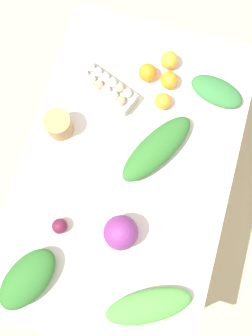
{
  "coord_description": "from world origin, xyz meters",
  "views": [
    {
      "loc": [
        -0.35,
        -0.1,
        2.32
      ],
      "look_at": [
        0.0,
        0.0,
        0.78
      ],
      "focal_mm": 40.0,
      "sensor_mm": 36.0,
      "label": 1
    }
  ],
  "objects_px": {
    "greens_bunch_beet_tops": "(217,91)",
    "orange_3": "(147,73)",
    "orange_2": "(169,60)",
    "greens_bunch_scallion": "(28,279)",
    "egg_carton": "(106,87)",
    "orange_0": "(163,101)",
    "paper_bag": "(59,125)",
    "cabbage_purple": "(121,233)",
    "greens_bunch_chard": "(157,149)",
    "greens_bunch_dandelion": "(149,306)",
    "beet_root": "(60,226)",
    "orange_1": "(169,80)"
  },
  "relations": [
    {
      "from": "egg_carton",
      "to": "greens_bunch_dandelion",
      "type": "relative_size",
      "value": 0.88
    },
    {
      "from": "paper_bag",
      "to": "greens_bunch_beet_tops",
      "type": "bearing_deg",
      "value": -60.63
    },
    {
      "from": "cabbage_purple",
      "to": "greens_bunch_chard",
      "type": "distance_m",
      "value": 0.39
    },
    {
      "from": "beet_root",
      "to": "orange_0",
      "type": "height_order",
      "value": "orange_0"
    },
    {
      "from": "greens_bunch_beet_tops",
      "to": "beet_root",
      "type": "height_order",
      "value": "beet_root"
    },
    {
      "from": "paper_bag",
      "to": "greens_bunch_beet_tops",
      "type": "xyz_separation_m",
      "value": [
        0.35,
        -0.62,
        -0.02
      ]
    },
    {
      "from": "greens_bunch_scallion",
      "to": "greens_bunch_chard",
      "type": "bearing_deg",
      "value": -28.16
    },
    {
      "from": "greens_bunch_chard",
      "to": "orange_2",
      "type": "distance_m",
      "value": 0.42
    },
    {
      "from": "cabbage_purple",
      "to": "greens_bunch_dandelion",
      "type": "distance_m",
      "value": 0.3
    },
    {
      "from": "egg_carton",
      "to": "cabbage_purple",
      "type": "bearing_deg",
      "value": -46.37
    },
    {
      "from": "cabbage_purple",
      "to": "beet_root",
      "type": "height_order",
      "value": "cabbage_purple"
    },
    {
      "from": "orange_3",
      "to": "egg_carton",
      "type": "bearing_deg",
      "value": 126.49
    },
    {
      "from": "cabbage_purple",
      "to": "greens_bunch_dandelion",
      "type": "bearing_deg",
      "value": -142.9
    },
    {
      "from": "greens_bunch_dandelion",
      "to": "orange_3",
      "type": "height_order",
      "value": "orange_3"
    },
    {
      "from": "greens_bunch_scallion",
      "to": "orange_0",
      "type": "bearing_deg",
      "value": -20.12
    },
    {
      "from": "egg_carton",
      "to": "beet_root",
      "type": "xyz_separation_m",
      "value": [
        -0.64,
        0.01,
        -0.01
      ]
    },
    {
      "from": "paper_bag",
      "to": "greens_bunch_dandelion",
      "type": "relative_size",
      "value": 0.33
    },
    {
      "from": "greens_bunch_beet_tops",
      "to": "orange_0",
      "type": "height_order",
      "value": "orange_0"
    },
    {
      "from": "greens_bunch_dandelion",
      "to": "greens_bunch_scallion",
      "type": "bearing_deg",
      "value": 93.65
    },
    {
      "from": "paper_bag",
      "to": "beet_root",
      "type": "height_order",
      "value": "paper_bag"
    },
    {
      "from": "cabbage_purple",
      "to": "greens_bunch_beet_tops",
      "type": "xyz_separation_m",
      "value": [
        0.71,
        -0.24,
        -0.04
      ]
    },
    {
      "from": "greens_bunch_chard",
      "to": "beet_root",
      "type": "bearing_deg",
      "value": 145.01
    },
    {
      "from": "greens_bunch_scallion",
      "to": "orange_1",
      "type": "bearing_deg",
      "value": -18.25
    },
    {
      "from": "orange_0",
      "to": "cabbage_purple",
      "type": "bearing_deg",
      "value": 178.32
    },
    {
      "from": "cabbage_purple",
      "to": "orange_3",
      "type": "bearing_deg",
      "value": 6.63
    },
    {
      "from": "greens_bunch_beet_tops",
      "to": "greens_bunch_chard",
      "type": "bearing_deg",
      "value": 150.42
    },
    {
      "from": "paper_bag",
      "to": "greens_bunch_beet_tops",
      "type": "height_order",
      "value": "paper_bag"
    },
    {
      "from": "greens_bunch_beet_tops",
      "to": "orange_3",
      "type": "bearing_deg",
      "value": 90.16
    },
    {
      "from": "beet_root",
      "to": "orange_0",
      "type": "relative_size",
      "value": 0.86
    },
    {
      "from": "orange_0",
      "to": "greens_bunch_beet_tops",
      "type": "bearing_deg",
      "value": -62.53
    },
    {
      "from": "cabbage_purple",
      "to": "egg_carton",
      "type": "bearing_deg",
      "value": 22.05
    },
    {
      "from": "beet_root",
      "to": "greens_bunch_dandelion",
      "type": "bearing_deg",
      "value": -114.77
    },
    {
      "from": "greens_bunch_chard",
      "to": "orange_2",
      "type": "bearing_deg",
      "value": 7.02
    },
    {
      "from": "greens_bunch_beet_tops",
      "to": "greens_bunch_scallion",
      "type": "relative_size",
      "value": 0.89
    },
    {
      "from": "greens_bunch_beet_tops",
      "to": "orange_3",
      "type": "height_order",
      "value": "orange_3"
    },
    {
      "from": "orange_0",
      "to": "egg_carton",
      "type": "bearing_deg",
      "value": 90.97
    },
    {
      "from": "cabbage_purple",
      "to": "orange_2",
      "type": "height_order",
      "value": "cabbage_purple"
    },
    {
      "from": "egg_carton",
      "to": "orange_2",
      "type": "height_order",
      "value": "egg_carton"
    },
    {
      "from": "greens_bunch_beet_tops",
      "to": "beet_root",
      "type": "distance_m",
      "value": 0.9
    },
    {
      "from": "cabbage_purple",
      "to": "orange_3",
      "type": "xyz_separation_m",
      "value": [
        0.71,
        0.08,
        -0.03
      ]
    },
    {
      "from": "orange_1",
      "to": "cabbage_purple",
      "type": "bearing_deg",
      "value": 178.38
    },
    {
      "from": "greens_bunch_scallion",
      "to": "orange_2",
      "type": "xyz_separation_m",
      "value": [
        1.07,
        -0.3,
        -0.01
      ]
    },
    {
      "from": "greens_bunch_dandelion",
      "to": "greens_bunch_beet_tops",
      "type": "xyz_separation_m",
      "value": [
        0.95,
        -0.05,
        -0.0
      ]
    },
    {
      "from": "beet_root",
      "to": "orange_3",
      "type": "bearing_deg",
      "value": -12.38
    },
    {
      "from": "greens_bunch_chard",
      "to": "greens_bunch_beet_tops",
      "type": "xyz_separation_m",
      "value": [
        0.33,
        -0.19,
        -0.01
      ]
    },
    {
      "from": "orange_2",
      "to": "greens_bunch_scallion",
      "type": "bearing_deg",
      "value": 164.43
    },
    {
      "from": "greens_bunch_chard",
      "to": "greens_bunch_scallion",
      "type": "distance_m",
      "value": 0.74
    },
    {
      "from": "greens_bunch_dandelion",
      "to": "orange_2",
      "type": "distance_m",
      "value": 1.05
    },
    {
      "from": "egg_carton",
      "to": "orange_0",
      "type": "height_order",
      "value": "egg_carton"
    },
    {
      "from": "cabbage_purple",
      "to": "greens_bunch_scallion",
      "type": "height_order",
      "value": "cabbage_purple"
    }
  ]
}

